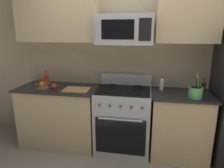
# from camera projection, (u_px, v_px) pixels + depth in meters

# --- Properties ---
(wall_back) EXTENTS (8.00, 0.10, 2.60)m
(wall_back) POSITION_uv_depth(u_px,v_px,m) (127.00, 59.00, 3.05)
(wall_back) COLOR tan
(wall_back) RESTS_ON ground
(counter_left) EXTENTS (1.18, 0.61, 0.91)m
(counter_left) POSITION_uv_depth(u_px,v_px,m) (60.00, 115.00, 3.08)
(counter_left) COLOR tan
(counter_left) RESTS_ON ground
(range_oven) EXTENTS (0.76, 0.65, 1.09)m
(range_oven) POSITION_uv_depth(u_px,v_px,m) (123.00, 119.00, 2.90)
(range_oven) COLOR #B2B5BA
(range_oven) RESTS_ON ground
(counter_right) EXTENTS (0.79, 0.61, 0.91)m
(counter_right) POSITION_uv_depth(u_px,v_px,m) (179.00, 125.00, 2.77)
(counter_right) COLOR tan
(counter_right) RESTS_ON ground
(microwave) EXTENTS (0.74, 0.44, 0.38)m
(microwave) POSITION_uv_depth(u_px,v_px,m) (125.00, 30.00, 2.61)
(microwave) COLOR #B2B5BA
(upper_cabinets_left) EXTENTS (1.17, 0.34, 0.69)m
(upper_cabinets_left) POSITION_uv_depth(u_px,v_px,m) (58.00, 17.00, 2.86)
(upper_cabinets_left) COLOR tan
(upper_cabinets_right) EXTENTS (0.78, 0.34, 0.69)m
(upper_cabinets_right) POSITION_uv_depth(u_px,v_px,m) (188.00, 15.00, 2.55)
(upper_cabinets_right) COLOR tan
(utensil_crock) EXTENTS (0.17, 0.17, 0.31)m
(utensil_crock) POSITION_uv_depth(u_px,v_px,m) (196.00, 92.00, 2.47)
(utensil_crock) COLOR #59AD66
(utensil_crock) RESTS_ON counter_right
(fruit_basket) EXTENTS (0.22, 0.22, 0.10)m
(fruit_basket) POSITION_uv_depth(u_px,v_px,m) (43.00, 85.00, 2.91)
(fruit_basket) COLOR brown
(fruit_basket) RESTS_ON counter_left
(apple_loose) EXTENTS (0.08, 0.08, 0.08)m
(apple_loose) POSITION_uv_depth(u_px,v_px,m) (54.00, 86.00, 2.85)
(apple_loose) COLOR red
(apple_loose) RESTS_ON counter_left
(cutting_board) EXTENTS (0.37, 0.29, 0.02)m
(cutting_board) POSITION_uv_depth(u_px,v_px,m) (76.00, 90.00, 2.80)
(cutting_board) COLOR tan
(cutting_board) RESTS_ON counter_left
(bottle_vinegar) EXTENTS (0.06, 0.06, 0.19)m
(bottle_vinegar) POSITION_uv_depth(u_px,v_px,m) (162.00, 84.00, 2.79)
(bottle_vinegar) COLOR silver
(bottle_vinegar) RESTS_ON counter_right
(bottle_soy) EXTENTS (0.06, 0.06, 0.18)m
(bottle_soy) POSITION_uv_depth(u_px,v_px,m) (203.00, 86.00, 2.73)
(bottle_soy) COLOR #382314
(bottle_soy) RESTS_ON counter_right
(bottle_hot_sauce) EXTENTS (0.07, 0.07, 0.21)m
(bottle_hot_sauce) POSITION_uv_depth(u_px,v_px,m) (46.00, 78.00, 3.10)
(bottle_hot_sauce) COLOR red
(bottle_hot_sauce) RESTS_ON counter_left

